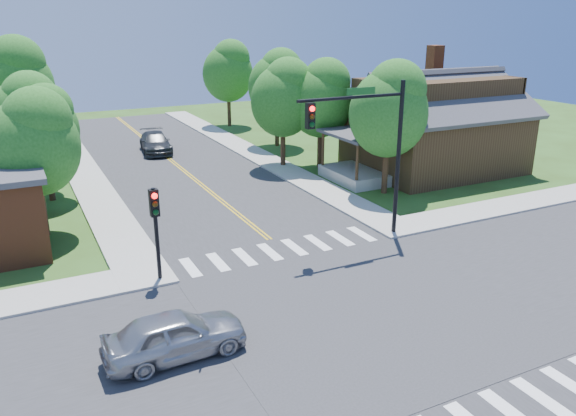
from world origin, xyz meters
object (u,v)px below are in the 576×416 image
signal_pole_nw (155,217)px  car_dgrey (156,143)px  signal_mast_ne (369,137)px  house_ne (434,120)px  car_silver (175,336)px

signal_pole_nw → car_dgrey: bearing=76.4°
signal_mast_ne → signal_pole_nw: 9.76m
signal_mast_ne → house_ne: signal_mast_ne is taller
signal_mast_ne → car_dgrey: size_ratio=1.36×
signal_mast_ne → car_silver: 12.38m
car_dgrey → car_silver: bearing=-95.8°
signal_pole_nw → car_silver: 5.73m
house_ne → car_silver: (-21.58, -13.98, -2.60)m
house_ne → car_dgrey: size_ratio=2.47×
house_ne → car_dgrey: house_ne is taller
signal_mast_ne → house_ne: size_ratio=0.55×
car_silver → car_dgrey: (6.16, 27.23, 0.01)m
signal_mast_ne → car_silver: signal_mast_ne is taller
signal_pole_nw → car_dgrey: signal_pole_nw is taller
signal_pole_nw → car_silver: (-0.87, -5.33, -1.93)m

